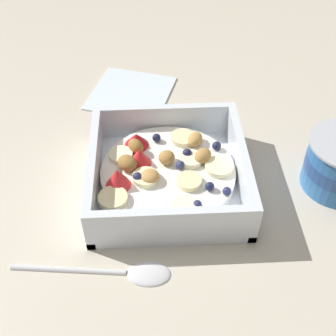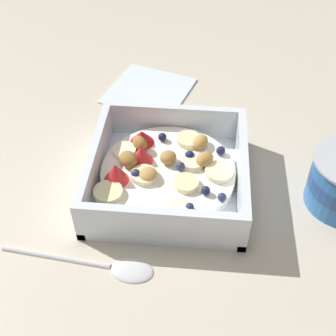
# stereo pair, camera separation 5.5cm
# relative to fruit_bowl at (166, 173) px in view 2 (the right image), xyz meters

# --- Properties ---
(ground_plane) EXTENTS (2.40, 2.40, 0.00)m
(ground_plane) POSITION_rel_fruit_bowl_xyz_m (-0.01, 0.02, -0.02)
(ground_plane) COLOR beige
(fruit_bowl) EXTENTS (0.19, 0.19, 0.06)m
(fruit_bowl) POSITION_rel_fruit_bowl_xyz_m (0.00, 0.00, 0.00)
(fruit_bowl) COLOR white
(fruit_bowl) RESTS_ON ground
(spoon) EXTENTS (0.04, 0.17, 0.01)m
(spoon) POSITION_rel_fruit_bowl_xyz_m (0.13, -0.05, -0.02)
(spoon) COLOR silver
(spoon) RESTS_ON ground
(folded_napkin) EXTENTS (0.15, 0.15, 0.01)m
(folded_napkin) POSITION_rel_fruit_bowl_xyz_m (-0.20, -0.05, -0.02)
(folded_napkin) COLOR silver
(folded_napkin) RESTS_ON ground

